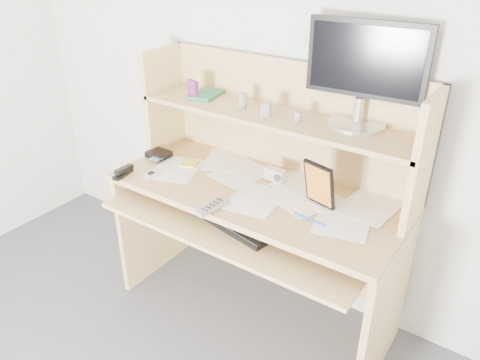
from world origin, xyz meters
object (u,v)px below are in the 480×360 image
Objects in this scene: tv_remote at (212,207)px; game_case at (319,185)px; desk at (264,193)px; keyboard at (235,222)px; monitor at (365,71)px.

game_case reaches higher than tv_remote.
desk reaches higher than tv_remote.
tv_remote is 0.47m from game_case.
keyboard is at bearing -132.28° from game_case.
game_case is at bearing 45.36° from keyboard.
desk is 0.35m from tv_remote.
tv_remote is at bearing -128.16° from game_case.
monitor reaches higher than desk.
keyboard is at bearing 60.85° from tv_remote.
keyboard is (0.01, -0.26, -0.03)m from desk.
desk is at bearing 88.82° from tv_remote.
tv_remote is 0.82× the size of game_case.
keyboard is at bearing -88.55° from desk.
monitor is (0.06, 0.22, 0.45)m from game_case.
tv_remote reaches higher than keyboard.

